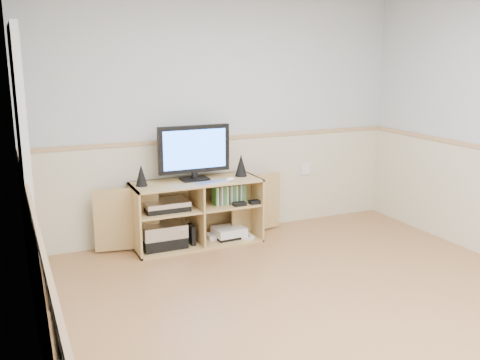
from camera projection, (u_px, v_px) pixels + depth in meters
name	position (u px, v px, depth m)	size (l,w,h in m)	color
room	(333.00, 153.00, 3.63)	(4.04, 4.54, 2.54)	tan
media_cabinet	(195.00, 210.00, 5.39)	(1.99, 0.48, 0.65)	tan
monitor	(194.00, 151.00, 5.25)	(0.73, 0.18, 0.55)	black
speaker_left	(141.00, 175.00, 5.05)	(0.11, 0.11, 0.21)	black
speaker_right	(241.00, 165.00, 5.46)	(0.12, 0.12, 0.23)	black
keyboard	(212.00, 182.00, 5.19)	(0.33, 0.13, 0.01)	silver
mouse	(230.00, 179.00, 5.27)	(0.10, 0.06, 0.04)	white
av_components	(164.00, 227.00, 5.23)	(0.51, 0.32, 0.47)	black
game_consoles	(228.00, 233.00, 5.52)	(0.45, 0.30, 0.11)	white
game_cases	(229.00, 194.00, 5.43)	(0.33, 0.14, 0.19)	#3F8C3F
wall_outlet	(305.00, 169.00, 6.06)	(0.12, 0.03, 0.12)	white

